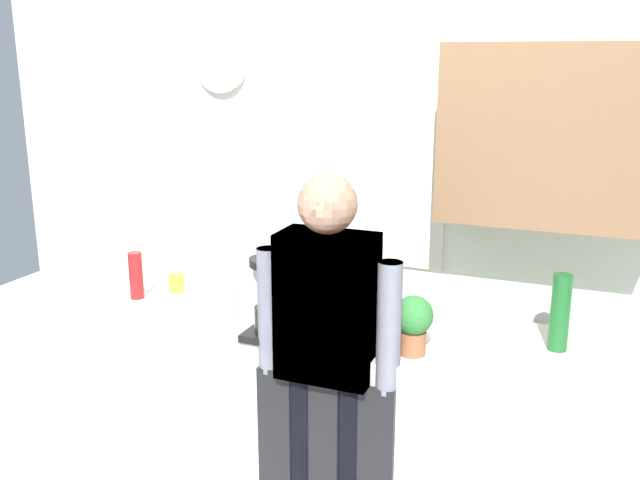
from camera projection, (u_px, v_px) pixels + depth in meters
kitchen_counter at (352, 424)px, 3.04m from camera, size 2.48×0.64×0.91m
dishwasher_panel at (323, 474)px, 2.76m from camera, size 0.56×0.02×0.82m
back_wall_assembly at (405, 203)px, 3.13m from camera, size 4.08×0.42×2.60m
coffee_maker at (274, 300)px, 2.79m from camera, size 0.20×0.20×0.33m
bottle_green_wine at (560, 313)px, 2.65m from camera, size 0.07×0.07×0.30m
bottle_red_vinegar at (136, 275)px, 3.23m from camera, size 0.06×0.06×0.22m
bottle_clear_soda at (353, 312)px, 2.69m from camera, size 0.09×0.09×0.28m
cup_yellow_cup at (176, 283)px, 3.34m from camera, size 0.07×0.07×0.08m
mixing_bowl at (461, 322)px, 2.85m from camera, size 0.22×0.22×0.08m
potted_plant at (413, 321)px, 2.62m from camera, size 0.15×0.15×0.23m
dish_soap at (376, 292)px, 3.11m from camera, size 0.06×0.06×0.18m
storage_canister at (219, 302)px, 2.96m from camera, size 0.14×0.14×0.17m
person_at_sink at (327, 344)px, 2.65m from camera, size 0.57×0.22×1.60m
person_guest at (327, 344)px, 2.65m from camera, size 0.57×0.22×1.60m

